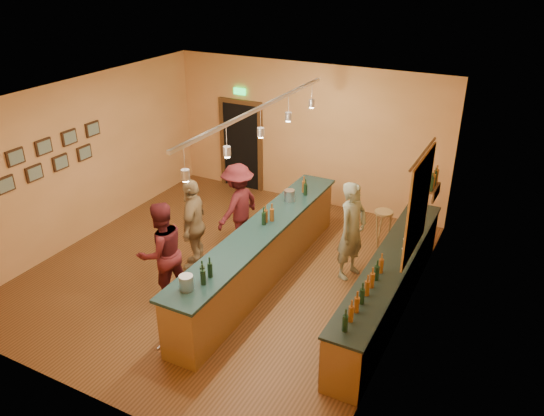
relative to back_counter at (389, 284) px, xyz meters
The scene contains 18 objects.
floor 3.01m from the back_counter, behind, with size 7.00×7.00×0.00m, color #543318.
ceiling 4.03m from the back_counter, behind, with size 6.50×7.00×0.02m, color silver.
wall_back 4.59m from the back_counter, 131.80° to the left, with size 6.50×0.02×3.20m, color tan.
wall_front 4.86m from the back_counter, 128.91° to the right, with size 6.50×0.02×3.20m, color tan.
wall_left 6.32m from the back_counter, behind, with size 0.02×7.00×3.20m, color tan.
wall_right 1.16m from the back_counter, 32.52° to the right, with size 0.02×7.00×3.20m, color tan.
doorway 5.75m from the back_counter, 144.79° to the left, with size 1.15×0.09×2.48m.
tapestry 1.41m from the back_counter, 40.29° to the left, with size 0.03×1.40×1.60m, color #98371E.
bottle_shelf 2.10m from the back_counter, 83.32° to the left, with size 0.17×0.55×0.54m.
picture_grid 6.42m from the back_counter, behind, with size 0.06×2.20×0.70m, color #382111, non-canonical shape.
back_counter is the anchor object (origin of this frame).
tasting_bar 2.24m from the back_counter, behind, with size 0.73×5.10×1.38m.
pendant_track 3.35m from the back_counter, behind, with size 0.11×4.60×0.50m.
bartender 1.21m from the back_counter, 142.50° to the left, with size 0.66×0.43×1.80m, color gray.
customer_a 3.72m from the back_counter, 157.67° to the right, with size 0.85×0.67×1.76m, color #59191E.
customer_b 3.57m from the back_counter, behind, with size 1.03×0.43×1.76m, color #997A51.
customer_c 3.35m from the back_counter, 167.25° to the left, with size 1.10×0.63×1.71m, color #59191E.
bar_stool 2.14m from the back_counter, 109.30° to the left, with size 0.36×0.36×0.75m.
Camera 1 is at (4.59, -7.03, 5.30)m, focal length 35.00 mm.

